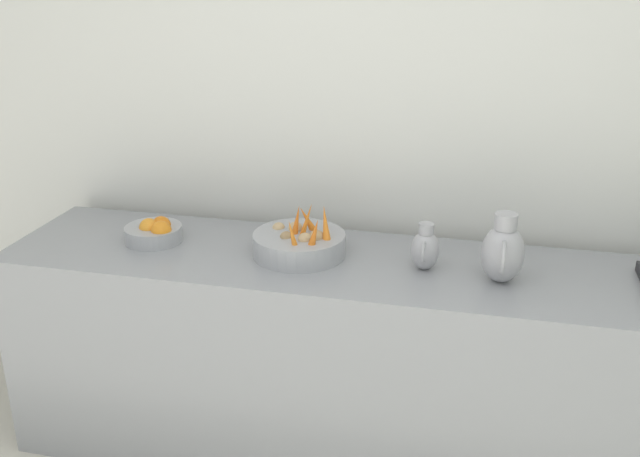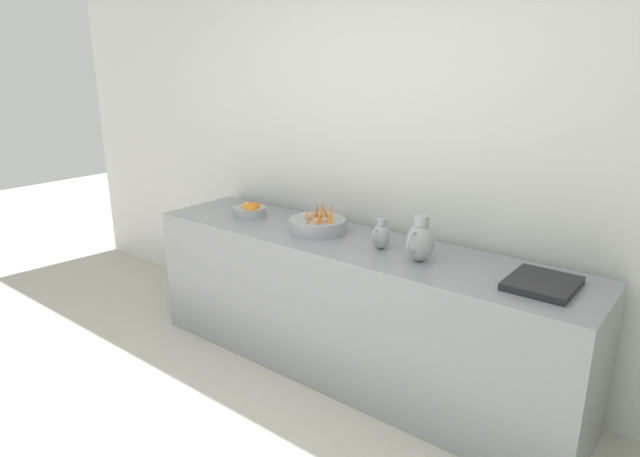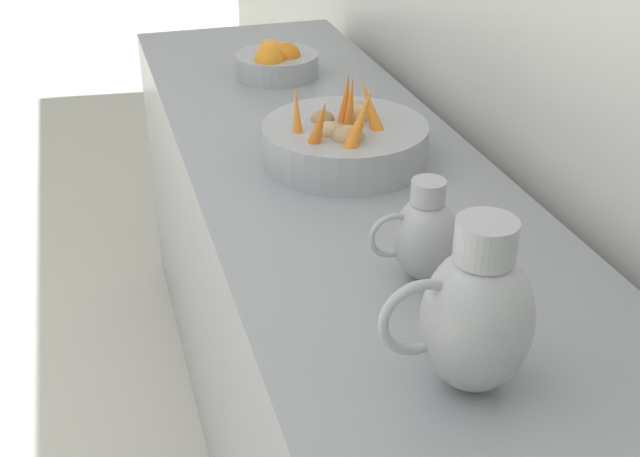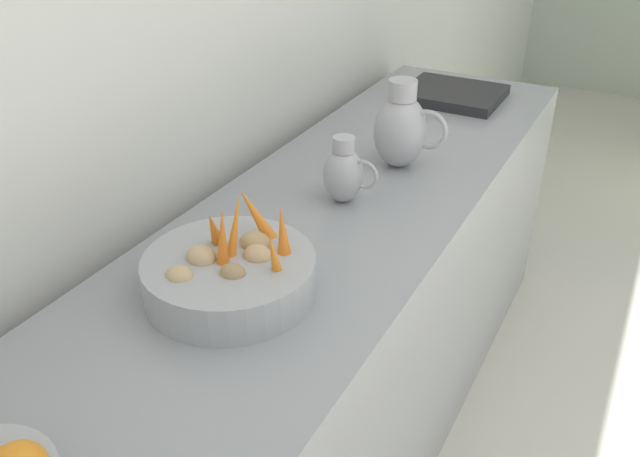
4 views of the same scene
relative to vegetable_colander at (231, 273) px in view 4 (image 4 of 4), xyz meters
name	(u,v)px [view 4 (image 4 of 4)]	position (x,y,z in m)	size (l,w,h in m)	color
prep_counter	(305,373)	(0.02, 0.27, -0.48)	(0.64, 2.83, 0.87)	gray
vegetable_colander	(231,273)	(0.00, 0.00, 0.00)	(0.35, 0.35, 0.22)	#9EA0A5
metal_pitcher_tall	(401,128)	(0.06, 0.75, 0.06)	(0.21, 0.15, 0.25)	#A3A3A8
metal_pitcher_short	(344,173)	(0.02, 0.48, 0.03)	(0.15, 0.10, 0.18)	#A3A3A8
counter_sink_basin	(453,94)	(0.02, 1.38, -0.03)	(0.34, 0.30, 0.04)	#232326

